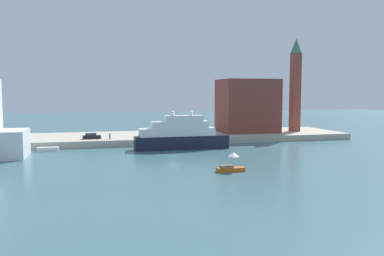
# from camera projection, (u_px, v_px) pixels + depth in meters

# --- Properties ---
(ground) EXTENTS (400.00, 400.00, 0.00)m
(ground) POSITION_uv_depth(u_px,v_px,m) (174.00, 156.00, 83.94)
(ground) COLOR #3D6670
(quay_dock) EXTENTS (110.00, 23.62, 1.68)m
(quay_dock) POSITION_uv_depth(u_px,v_px,m) (153.00, 137.00, 110.69)
(quay_dock) COLOR #B7AD99
(quay_dock) RESTS_ON ground
(large_yacht) EXTENTS (22.37, 3.87, 11.13)m
(large_yacht) POSITION_uv_depth(u_px,v_px,m) (181.00, 136.00, 93.52)
(large_yacht) COLOR black
(large_yacht) RESTS_ON ground
(small_motorboat) EXTENTS (4.82, 1.94, 3.24)m
(small_motorboat) POSITION_uv_depth(u_px,v_px,m) (231.00, 165.00, 66.71)
(small_motorboat) COLOR #C66019
(small_motorboat) RESTS_ON ground
(work_barge) EXTENTS (4.64, 1.45, 0.97)m
(work_barge) POSITION_uv_depth(u_px,v_px,m) (48.00, 149.00, 89.87)
(work_barge) COLOR silver
(work_barge) RESTS_ON ground
(harbor_building) EXTENTS (16.23, 12.80, 15.56)m
(harbor_building) POSITION_uv_depth(u_px,v_px,m) (247.00, 106.00, 117.14)
(harbor_building) COLOR brown
(harbor_building) RESTS_ON quay_dock
(bell_tower) EXTENTS (3.33, 3.33, 27.76)m
(bell_tower) POSITION_uv_depth(u_px,v_px,m) (295.00, 81.00, 118.72)
(bell_tower) COLOR brown
(bell_tower) RESTS_ON quay_dock
(parked_car) EXTENTS (4.49, 1.82, 1.45)m
(parked_car) POSITION_uv_depth(u_px,v_px,m) (92.00, 136.00, 99.99)
(parked_car) COLOR black
(parked_car) RESTS_ON quay_dock
(person_figure) EXTENTS (0.36, 0.36, 1.60)m
(person_figure) POSITION_uv_depth(u_px,v_px,m) (110.00, 136.00, 99.01)
(person_figure) COLOR #334C8C
(person_figure) RESTS_ON quay_dock
(mooring_bollard) EXTENTS (0.39, 0.39, 0.82)m
(mooring_bollard) POSITION_uv_depth(u_px,v_px,m) (168.00, 137.00, 100.89)
(mooring_bollard) COLOR black
(mooring_bollard) RESTS_ON quay_dock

